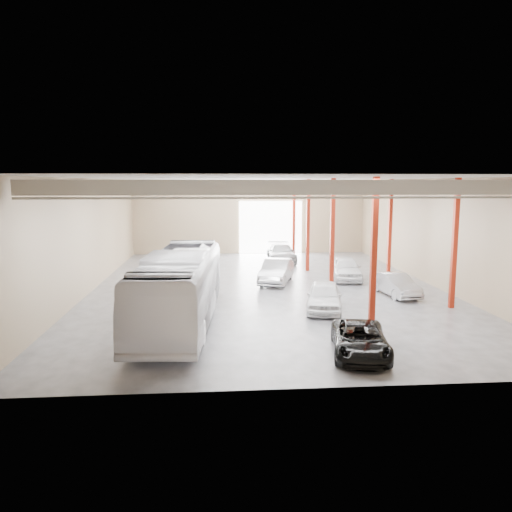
{
  "coord_description": "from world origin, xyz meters",
  "views": [
    {
      "loc": [
        -3.18,
        -31.47,
        6.73
      ],
      "look_at": [
        -0.73,
        -0.81,
        2.2
      ],
      "focal_mm": 35.0,
      "sensor_mm": 36.0,
      "label": 1
    }
  ],
  "objects": [
    {
      "name": "car_right_near",
      "position": [
        7.54,
        -2.92,
        0.67
      ],
      "size": [
        1.93,
        4.24,
        1.35
      ],
      "primitive_type": "imported",
      "rotation": [
        0.0,
        0.0,
        0.13
      ],
      "color": "#B5B6BA",
      "rests_on": "ground"
    },
    {
      "name": "car_row_b",
      "position": [
        0.84,
        1.5,
        0.8
      ],
      "size": [
        3.03,
        5.11,
        1.59
      ],
      "primitive_type": "imported",
      "rotation": [
        0.0,
        0.0,
        -0.3
      ],
      "color": "#B0B1B5",
      "rests_on": "ground"
    },
    {
      "name": "car_row_c",
      "position": [
        2.36,
        10.45,
        0.77
      ],
      "size": [
        2.2,
        5.34,
        1.54
      ],
      "primitive_type": "imported",
      "rotation": [
        0.0,
        0.0,
        -0.01
      ],
      "color": "slate",
      "rests_on": "ground"
    },
    {
      "name": "car_right_far",
      "position": [
        5.82,
        2.28,
        0.8
      ],
      "size": [
        2.43,
        4.87,
        1.59
      ],
      "primitive_type": "imported",
      "rotation": [
        0.0,
        0.0,
        -0.12
      ],
      "color": "white",
      "rests_on": "ground"
    },
    {
      "name": "black_sedan",
      "position": [
        2.4,
        -13.0,
        0.63
      ],
      "size": [
        2.9,
        4.85,
        1.26
      ],
      "primitive_type": "imported",
      "rotation": [
        0.0,
        0.0,
        -0.18
      ],
      "color": "black",
      "rests_on": "ground"
    },
    {
      "name": "coach_bus",
      "position": [
        -4.93,
        -7.84,
        1.77
      ],
      "size": [
        3.9,
        12.91,
        3.55
      ],
      "primitive_type": "imported",
      "rotation": [
        0.0,
        0.0,
        -0.07
      ],
      "color": "silver",
      "rests_on": "ground"
    },
    {
      "name": "car_row_a",
      "position": [
        2.5,
        -6.0,
        0.76
      ],
      "size": [
        2.76,
        4.77,
        1.53
      ],
      "primitive_type": "imported",
      "rotation": [
        0.0,
        0.0,
        -0.23
      ],
      "color": "white",
      "rests_on": "ground"
    },
    {
      "name": "depot_shell",
      "position": [
        0.13,
        0.48,
        4.98
      ],
      "size": [
        22.12,
        32.12,
        7.06
      ],
      "color": "#3F3F44",
      "rests_on": "ground"
    }
  ]
}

